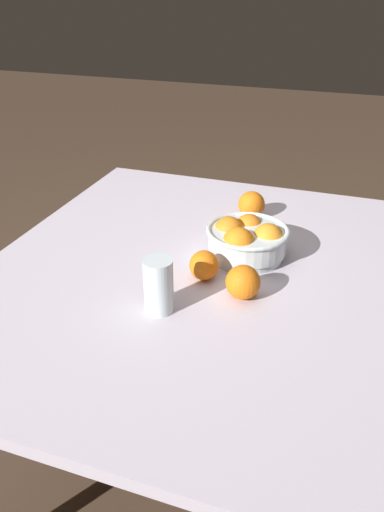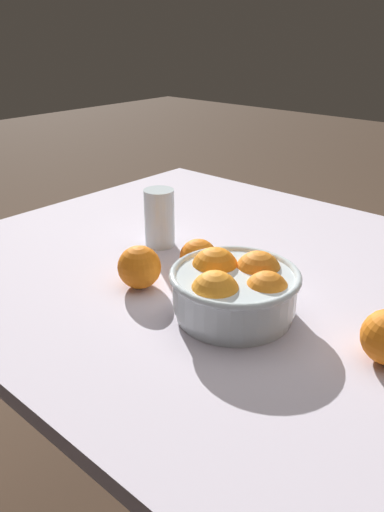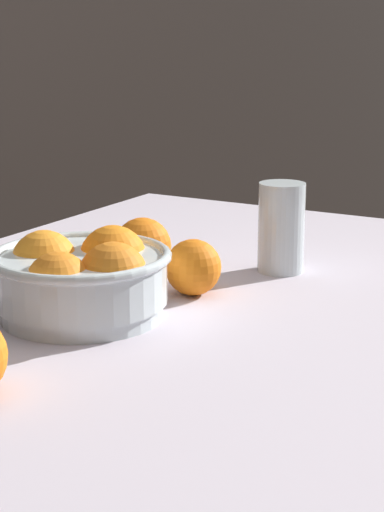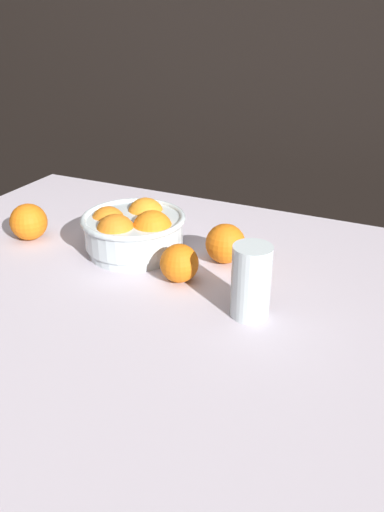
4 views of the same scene
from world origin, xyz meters
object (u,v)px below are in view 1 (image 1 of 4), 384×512
Objects in this scene: orange_loose_front at (252,205)px; orange_loose_aside at (204,265)px; juice_glass at (159,288)px; orange_loose_near_bowl at (243,282)px; fruit_bowl at (247,239)px.

orange_loose_front is 0.38m from orange_loose_aside.
juice_glass is 1.57× the size of orange_loose_front.
orange_loose_front is (-0.43, -0.08, 0.00)m from orange_loose_near_bowl.
juice_glass is 1.73× the size of orange_loose_aside.
juice_glass reaches higher than fruit_bowl.
juice_glass is at bearing -18.74° from orange_loose_aside.
orange_loose_near_bowl is at bearing 65.63° from orange_loose_aside.
orange_loose_aside is at bearing -4.16° from orange_loose_front.
juice_glass is 0.54m from orange_loose_front.
orange_loose_near_bowl and orange_loose_front have the same top height.
orange_loose_aside is at bearing -114.37° from orange_loose_near_bowl.
orange_loose_front is at bearing 171.44° from juice_glass.
juice_glass is at bearing -56.18° from orange_loose_near_bowl.
fruit_bowl is 2.95× the size of orange_loose_aside.
orange_loose_near_bowl is 0.99× the size of orange_loose_front.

